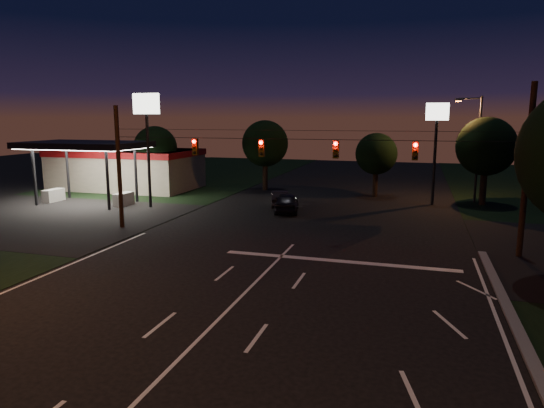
% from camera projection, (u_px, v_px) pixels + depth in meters
% --- Properties ---
extents(ground, '(140.00, 140.00, 0.00)m').
position_uv_depth(ground, '(180.00, 358.00, 14.74)').
color(ground, black).
rests_on(ground, ground).
extents(cross_street_left, '(20.00, 16.00, 0.02)m').
position_uv_depth(cross_street_left, '(35.00, 218.00, 35.49)').
color(cross_street_left, black).
rests_on(cross_street_left, ground).
extents(stop_bar, '(12.00, 0.50, 0.01)m').
position_uv_depth(stop_bar, '(338.00, 261.00, 24.73)').
color(stop_bar, silver).
rests_on(stop_bar, ground).
extents(utility_pole_right, '(0.30, 0.30, 9.00)m').
position_uv_depth(utility_pole_right, '(519.00, 257.00, 25.49)').
color(utility_pole_right, black).
rests_on(utility_pole_right, ground).
extents(utility_pole_left, '(0.28, 0.28, 8.00)m').
position_uv_depth(utility_pole_left, '(122.00, 227.00, 32.28)').
color(utility_pole_left, black).
rests_on(utility_pole_left, ground).
extents(signal_span, '(24.00, 0.40, 1.56)m').
position_uv_depth(signal_span, '(298.00, 148.00, 27.88)').
color(signal_span, black).
rests_on(signal_span, ground).
extents(gas_station, '(14.20, 16.10, 5.25)m').
position_uv_depth(gas_station, '(124.00, 166.00, 49.16)').
color(gas_station, gray).
rests_on(gas_station, ground).
extents(pole_sign_left_near, '(2.20, 0.30, 9.10)m').
position_uv_depth(pole_sign_left_near, '(147.00, 121.00, 38.22)').
color(pole_sign_left_near, black).
rests_on(pole_sign_left_near, ground).
extents(pole_sign_right, '(1.80, 0.30, 8.40)m').
position_uv_depth(pole_sign_right, '(436.00, 130.00, 39.66)').
color(pole_sign_right, black).
rests_on(pole_sign_right, ground).
extents(street_light_right_far, '(2.20, 0.35, 9.00)m').
position_uv_depth(street_light_right_far, '(475.00, 141.00, 40.81)').
color(street_light_right_far, black).
rests_on(street_light_right_far, ground).
extents(tree_far_a, '(4.20, 4.20, 6.42)m').
position_uv_depth(tree_far_a, '(156.00, 148.00, 47.48)').
color(tree_far_a, black).
rests_on(tree_far_a, ground).
extents(tree_far_b, '(4.60, 4.60, 6.98)m').
position_uv_depth(tree_far_b, '(266.00, 144.00, 48.36)').
color(tree_far_b, black).
rests_on(tree_far_b, ground).
extents(tree_far_c, '(3.80, 3.80, 5.86)m').
position_uv_depth(tree_far_c, '(377.00, 154.00, 44.41)').
color(tree_far_c, black).
rests_on(tree_far_c, ground).
extents(tree_far_d, '(4.80, 4.80, 7.30)m').
position_uv_depth(tree_far_d, '(486.00, 147.00, 39.84)').
color(tree_far_d, black).
rests_on(tree_far_d, ground).
extents(car_oncoming_a, '(2.64, 4.69, 1.51)m').
position_uv_depth(car_oncoming_a, '(287.00, 202.00, 37.51)').
color(car_oncoming_a, black).
rests_on(car_oncoming_a, ground).
extents(car_oncoming_b, '(2.40, 4.12, 1.28)m').
position_uv_depth(car_oncoming_b, '(280.00, 198.00, 39.97)').
color(car_oncoming_b, black).
rests_on(car_oncoming_b, ground).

